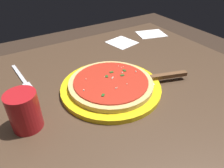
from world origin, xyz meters
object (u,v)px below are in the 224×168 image
(napkin_folded_right, at_px, (122,42))
(fork, at_px, (22,78))
(pizza, at_px, (112,83))
(cup_tall_drink, at_px, (24,111))
(serving_plate, at_px, (112,87))
(pizza_server, at_px, (158,77))
(napkin_loose_left, at_px, (151,34))

(napkin_folded_right, distance_m, fork, 0.48)
(fork, bearing_deg, pizza, -43.31)
(cup_tall_drink, relative_size, fork, 0.56)
(serving_plate, height_order, pizza_server, pizza_server)
(serving_plate, relative_size, cup_tall_drink, 3.09)
(napkin_folded_right, bearing_deg, serving_plate, -128.88)
(serving_plate, relative_size, napkin_folded_right, 2.71)
(cup_tall_drink, bearing_deg, napkin_loose_left, 25.26)
(napkin_folded_right, height_order, napkin_loose_left, same)
(serving_plate, bearing_deg, fork, 136.69)
(pizza_server, relative_size, fork, 1.19)
(fork, bearing_deg, serving_plate, -43.31)
(cup_tall_drink, height_order, napkin_folded_right, cup_tall_drink)
(napkin_folded_right, bearing_deg, pizza_server, -104.11)
(pizza_server, relative_size, napkin_loose_left, 1.64)
(serving_plate, height_order, napkin_loose_left, serving_plate)
(pizza, distance_m, cup_tall_drink, 0.27)
(serving_plate, xyz_separation_m, cup_tall_drink, (-0.27, -0.03, 0.04))
(serving_plate, bearing_deg, pizza_server, -17.81)
(serving_plate, xyz_separation_m, fork, (-0.24, 0.22, -0.01))
(serving_plate, bearing_deg, napkin_loose_left, 35.48)
(serving_plate, distance_m, fork, 0.32)
(fork, bearing_deg, napkin_folded_right, 8.53)
(napkin_loose_left, xyz_separation_m, fork, (-0.66, -0.08, 0.00))
(pizza, relative_size, fork, 1.44)
(pizza_server, bearing_deg, napkin_loose_left, 51.97)
(pizza, xyz_separation_m, napkin_loose_left, (0.43, 0.30, -0.02))
(napkin_loose_left, bearing_deg, pizza_server, -128.03)
(serving_plate, relative_size, fork, 1.72)
(pizza_server, xyz_separation_m, napkin_folded_right, (0.09, 0.34, -0.02))
(cup_tall_drink, bearing_deg, serving_plate, 5.39)
(pizza_server, relative_size, cup_tall_drink, 2.14)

